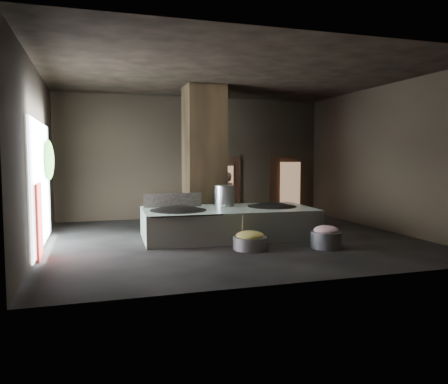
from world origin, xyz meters
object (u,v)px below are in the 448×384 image
object	(u,v)px
hearth_platform	(229,223)
wok_left	(178,213)
meat_basin	(326,240)
veg_basin	(250,243)
stock_pot	(225,196)
cook	(226,199)
wok_right	(272,209)

from	to	relation	value
hearth_platform	wok_left	bearing A→B (deg)	-175.49
meat_basin	veg_basin	bearing A→B (deg)	168.09
hearth_platform	stock_pot	xyz separation A→B (m)	(0.05, 0.55, 0.71)
veg_basin	cook	bearing A→B (deg)	81.85
hearth_platform	wok_right	xyz separation A→B (m)	(1.35, 0.05, 0.33)
wok_left	wok_right	distance (m)	2.80
wok_right	cook	distance (m)	2.16
veg_basin	meat_basin	size ratio (longest dim) A/B	1.13
cook	wok_left	bearing A→B (deg)	38.74
stock_pot	wok_left	bearing A→B (deg)	-158.20
meat_basin	hearth_platform	bearing A→B (deg)	132.51
stock_pot	cook	xyz separation A→B (m)	(0.51, 1.50, -0.24)
hearth_platform	meat_basin	bearing A→B (deg)	-44.96
stock_pot	cook	bearing A→B (deg)	71.22
wok_left	stock_pot	size ratio (longest dim) A/B	2.42
wok_left	cook	xyz separation A→B (m)	(2.01, 2.10, 0.14)
hearth_platform	stock_pot	size ratio (longest dim) A/B	7.67
veg_basin	meat_basin	distance (m)	1.93
hearth_platform	wok_left	size ratio (longest dim) A/B	3.17
wok_left	veg_basin	world-z (taller)	wok_left
hearth_platform	wok_right	world-z (taller)	wok_right
wok_left	stock_pot	distance (m)	1.66
hearth_platform	wok_left	distance (m)	1.49
cook	meat_basin	distance (m)	4.41
wok_right	cook	xyz separation A→B (m)	(-0.79, 2.00, 0.14)
wok_left	cook	bearing A→B (deg)	46.27
hearth_platform	stock_pot	world-z (taller)	stock_pot
wok_right	veg_basin	size ratio (longest dim) A/B	1.65
hearth_platform	meat_basin	distance (m)	2.84
wok_right	veg_basin	bearing A→B (deg)	-127.31
veg_basin	wok_right	bearing A→B (deg)	52.69
hearth_platform	veg_basin	bearing A→B (deg)	-86.62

